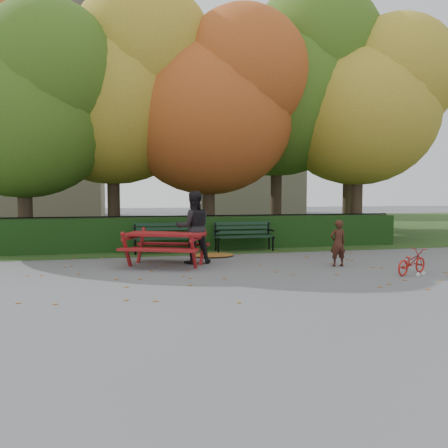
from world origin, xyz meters
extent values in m
plane|color=slate|center=(0.00, 0.00, 0.00)|extent=(90.00, 90.00, 0.00)
plane|color=#1D3714|center=(0.00, 14.00, 0.01)|extent=(90.00, 90.00, 0.00)
cube|color=tan|center=(-9.00, 26.00, 7.50)|extent=(10.00, 7.00, 15.00)
cube|color=tan|center=(8.00, 28.00, 6.00)|extent=(9.00, 6.00, 12.00)
cube|color=black|center=(0.00, 4.50, 0.50)|extent=(13.00, 0.90, 1.00)
cube|color=black|center=(0.00, 5.30, 0.08)|extent=(14.00, 0.04, 0.04)
cube|color=black|center=(0.00, 5.30, 1.00)|extent=(14.00, 0.04, 0.04)
cylinder|color=black|center=(-3.00, 5.30, 0.50)|extent=(0.03, 0.03, 1.00)
cylinder|color=black|center=(0.00, 5.30, 0.50)|extent=(0.03, 0.03, 1.00)
cylinder|color=black|center=(3.00, 5.30, 0.50)|extent=(0.03, 0.03, 1.00)
cylinder|color=black|center=(6.50, 5.30, 0.50)|extent=(0.03, 0.03, 1.00)
cylinder|color=black|center=(-5.50, 5.80, 1.31)|extent=(0.44, 0.44, 2.62)
ellipsoid|color=#305817|center=(-5.50, 5.80, 4.12)|extent=(5.60, 5.60, 5.04)
sphere|color=#305817|center=(-4.52, 5.10, 5.38)|extent=(4.20, 4.20, 4.20)
cylinder|color=black|center=(-2.80, 7.00, 1.57)|extent=(0.44, 0.44, 3.15)
ellipsoid|color=olive|center=(-2.80, 7.00, 4.95)|extent=(6.40, 6.40, 5.76)
sphere|color=olive|center=(-1.68, 6.20, 6.39)|extent=(4.80, 4.80, 4.80)
cylinder|color=black|center=(0.50, 6.20, 1.40)|extent=(0.44, 0.44, 2.80)
ellipsoid|color=#8A3C14|center=(0.50, 6.20, 4.40)|extent=(6.00, 6.00, 5.40)
sphere|color=#8A3C14|center=(1.55, 5.45, 5.75)|extent=(4.50, 4.50, 4.50)
cylinder|color=black|center=(3.50, 7.50, 1.75)|extent=(0.44, 0.44, 3.50)
ellipsoid|color=#305817|center=(3.50, 7.50, 5.50)|extent=(6.80, 6.80, 6.12)
sphere|color=#305817|center=(4.69, 6.65, 7.03)|extent=(5.10, 5.10, 5.10)
cylinder|color=black|center=(6.20, 6.00, 1.49)|extent=(0.44, 0.44, 2.97)
ellipsoid|color=olive|center=(6.20, 6.00, 4.68)|extent=(5.80, 5.80, 5.22)
sphere|color=olive|center=(7.21, 5.28, 5.98)|extent=(4.35, 4.35, 4.35)
sphere|color=#8A3C14|center=(-6.35, 8.68, 6.71)|extent=(4.95, 4.95, 4.95)
cylinder|color=black|center=(8.00, 10.00, 1.57)|extent=(0.44, 0.44, 3.15)
ellipsoid|color=#305817|center=(8.00, 10.00, 4.95)|extent=(6.00, 6.00, 5.40)
sphere|color=#305817|center=(9.05, 9.25, 6.30)|extent=(4.50, 4.50, 4.50)
cube|color=black|center=(-1.30, 3.42, 0.44)|extent=(1.80, 0.12, 0.04)
cube|color=black|center=(-1.30, 3.60, 0.44)|extent=(1.80, 0.12, 0.04)
cube|color=black|center=(-1.30, 3.78, 0.44)|extent=(1.80, 0.12, 0.04)
cube|color=black|center=(-1.30, 3.87, 0.55)|extent=(1.80, 0.05, 0.10)
cube|color=black|center=(-1.30, 3.87, 0.70)|extent=(1.80, 0.05, 0.10)
cube|color=black|center=(-1.30, 3.87, 0.83)|extent=(1.80, 0.05, 0.10)
cube|color=black|center=(-2.15, 3.60, 0.42)|extent=(0.05, 0.55, 0.06)
cube|color=black|center=(-2.15, 3.87, 0.65)|extent=(0.05, 0.05, 0.41)
cylinder|color=black|center=(-2.15, 3.42, 0.22)|extent=(0.05, 0.05, 0.44)
cylinder|color=black|center=(-2.15, 3.78, 0.22)|extent=(0.05, 0.05, 0.44)
cube|color=black|center=(-2.15, 3.62, 0.62)|extent=(0.05, 0.45, 0.04)
cube|color=black|center=(-0.45, 3.60, 0.42)|extent=(0.05, 0.55, 0.06)
cube|color=black|center=(-0.45, 3.87, 0.65)|extent=(0.05, 0.05, 0.41)
cylinder|color=black|center=(-0.45, 3.42, 0.22)|extent=(0.05, 0.05, 0.44)
cylinder|color=black|center=(-0.45, 3.78, 0.22)|extent=(0.05, 0.05, 0.44)
cube|color=black|center=(-0.45, 3.62, 0.62)|extent=(0.05, 0.45, 0.04)
cube|color=black|center=(1.10, 3.42, 0.44)|extent=(1.80, 0.12, 0.04)
cube|color=black|center=(1.10, 3.60, 0.44)|extent=(1.80, 0.12, 0.04)
cube|color=black|center=(1.10, 3.78, 0.44)|extent=(1.80, 0.12, 0.04)
cube|color=black|center=(1.10, 3.87, 0.55)|extent=(1.80, 0.05, 0.10)
cube|color=black|center=(1.10, 3.87, 0.70)|extent=(1.80, 0.05, 0.10)
cube|color=black|center=(1.10, 3.87, 0.83)|extent=(1.80, 0.05, 0.10)
cube|color=black|center=(0.25, 3.60, 0.42)|extent=(0.05, 0.55, 0.06)
cube|color=black|center=(0.25, 3.87, 0.65)|extent=(0.05, 0.05, 0.41)
cylinder|color=black|center=(0.25, 3.42, 0.22)|extent=(0.05, 0.05, 0.44)
cylinder|color=black|center=(0.25, 3.78, 0.22)|extent=(0.05, 0.05, 0.44)
cube|color=black|center=(0.25, 3.62, 0.62)|extent=(0.05, 0.45, 0.04)
cube|color=black|center=(1.95, 3.60, 0.42)|extent=(0.05, 0.55, 0.06)
cube|color=black|center=(1.95, 3.87, 0.65)|extent=(0.05, 0.05, 0.41)
cylinder|color=black|center=(1.95, 3.42, 0.22)|extent=(0.05, 0.05, 0.44)
cylinder|color=black|center=(1.95, 3.78, 0.22)|extent=(0.05, 0.05, 0.44)
cube|color=black|center=(1.95, 3.62, 0.62)|extent=(0.05, 0.45, 0.04)
cube|color=maroon|center=(-1.48, 1.45, 0.77)|extent=(2.02, 1.45, 0.06)
cube|color=maroon|center=(-1.72, 0.88, 0.46)|extent=(1.82, 0.98, 0.05)
cube|color=maroon|center=(-1.23, 2.02, 0.46)|extent=(1.82, 0.98, 0.05)
cube|color=maroon|center=(-2.41, 1.34, 0.41)|extent=(0.27, 0.52, 0.91)
cube|color=maroon|center=(-2.04, 2.20, 0.41)|extent=(0.27, 0.52, 0.91)
cube|color=maroon|center=(-2.22, 1.77, 0.68)|extent=(0.61, 1.31, 0.06)
cube|color=maroon|center=(-0.92, 0.70, 0.41)|extent=(0.27, 0.52, 0.91)
cube|color=maroon|center=(-0.55, 1.56, 0.41)|extent=(0.27, 0.52, 0.91)
cube|color=maroon|center=(-0.74, 1.13, 0.68)|extent=(0.61, 1.31, 0.06)
cube|color=maroon|center=(-1.48, 1.45, 0.41)|extent=(1.55, 0.71, 0.06)
ellipsoid|color=brown|center=(-0.06, 2.69, 0.04)|extent=(1.40, 1.20, 0.08)
imported|color=#381A12|center=(2.54, 0.43, 0.56)|extent=(0.42, 0.28, 1.12)
imported|color=black|center=(-0.76, 1.65, 0.90)|extent=(0.89, 0.71, 1.81)
imported|color=#B31710|center=(3.59, -0.90, 0.27)|extent=(1.10, 0.76, 0.55)
camera|label=1|loc=(-2.45, -9.08, 1.74)|focal=35.00mm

